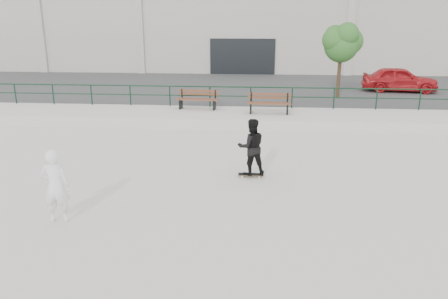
# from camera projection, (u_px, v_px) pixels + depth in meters

# --- Properties ---
(ground) EXTENTS (120.00, 120.00, 0.00)m
(ground) POSITION_uv_depth(u_px,v_px,m) (200.00, 207.00, 11.34)
(ground) COLOR beige
(ground) RESTS_ON ground
(ledge) EXTENTS (30.00, 3.00, 0.50)m
(ledge) POSITION_uv_depth(u_px,v_px,m) (228.00, 118.00, 20.32)
(ledge) COLOR beige
(ledge) RESTS_ON ground
(parking_strip) EXTENTS (60.00, 14.00, 0.50)m
(parking_strip) POSITION_uv_depth(u_px,v_px,m) (238.00, 89.00, 28.43)
(parking_strip) COLOR #3D3D3D
(parking_strip) RESTS_ON ground
(railing) EXTENTS (28.00, 0.06, 1.03)m
(railing) POSITION_uv_depth(u_px,v_px,m) (230.00, 92.00, 21.27)
(railing) COLOR #12321E
(railing) RESTS_ON ledge
(commercial_building) EXTENTS (44.20, 16.33, 8.00)m
(commercial_building) POSITION_uv_depth(u_px,v_px,m) (247.00, 19.00, 40.52)
(commercial_building) COLOR beige
(commercial_building) RESTS_ON ground
(bench_left) EXTENTS (2.01, 0.69, 0.91)m
(bench_left) POSITION_uv_depth(u_px,v_px,m) (198.00, 100.00, 20.98)
(bench_left) COLOR brown
(bench_left) RESTS_ON ledge
(bench_right) EXTENTS (2.02, 0.64, 0.92)m
(bench_right) POSITION_uv_depth(u_px,v_px,m) (269.00, 103.00, 20.01)
(bench_right) COLOR brown
(bench_right) RESTS_ON ledge
(tree) EXTENTS (2.26, 2.01, 4.01)m
(tree) POSITION_uv_depth(u_px,v_px,m) (342.00, 42.00, 23.17)
(tree) COLOR #493924
(tree) RESTS_ON parking_strip
(red_car) EXTENTS (4.46, 2.25, 1.46)m
(red_car) POSITION_uv_depth(u_px,v_px,m) (400.00, 79.00, 25.86)
(red_car) COLOR red
(red_car) RESTS_ON parking_strip
(skateboard) EXTENTS (0.78, 0.23, 0.09)m
(skateboard) POSITION_uv_depth(u_px,v_px,m) (251.00, 175.00, 13.50)
(skateboard) COLOR black
(skateboard) RESTS_ON ground
(standing_skater) EXTENTS (0.98, 0.85, 1.74)m
(standing_skater) POSITION_uv_depth(u_px,v_px,m) (251.00, 147.00, 13.24)
(standing_skater) COLOR black
(standing_skater) RESTS_ON skateboard
(seated_skater) EXTENTS (0.71, 0.51, 1.81)m
(seated_skater) POSITION_uv_depth(u_px,v_px,m) (55.00, 186.00, 10.32)
(seated_skater) COLOR white
(seated_skater) RESTS_ON ground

